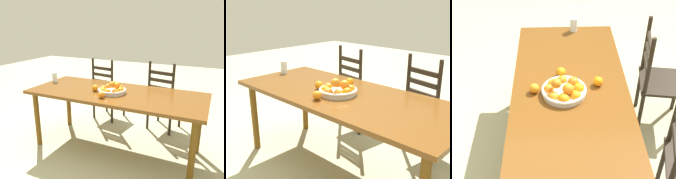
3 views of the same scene
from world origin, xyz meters
The scene contains 9 objects.
ground_plane centered at (0.00, 0.00, 0.00)m, with size 12.00×12.00×0.00m, color #ADAC88.
dining_table centered at (0.00, 0.00, 0.65)m, with size 2.02×0.84×0.73m.
chair_near_window centered at (0.40, 0.77, 0.47)m, with size 0.48×0.48×1.00m.
chair_by_cabinet centered at (-0.50, 0.79, 0.46)m, with size 0.47×0.47×0.98m.
fruit_bowl centered at (-0.02, -0.05, 0.76)m, with size 0.32×0.32×0.15m.
orange_loose_0 centered at (-0.11, 0.20, 0.76)m, with size 0.07×0.07×0.07m, color orange.
orange_loose_1 centered at (-0.24, -0.06, 0.76)m, with size 0.07×0.07×0.07m, color orange.
orange_loose_2 centered at (-0.05, -0.26, 0.76)m, with size 0.07×0.07×0.07m, color orange.
drinking_glass centered at (-0.93, 0.07, 0.79)m, with size 0.07×0.07×0.13m, color silver.
Camera 2 is at (1.50, -1.64, 1.47)m, focal length 45.22 mm.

